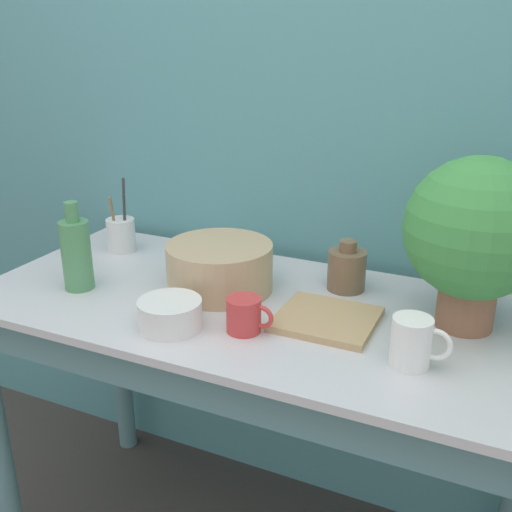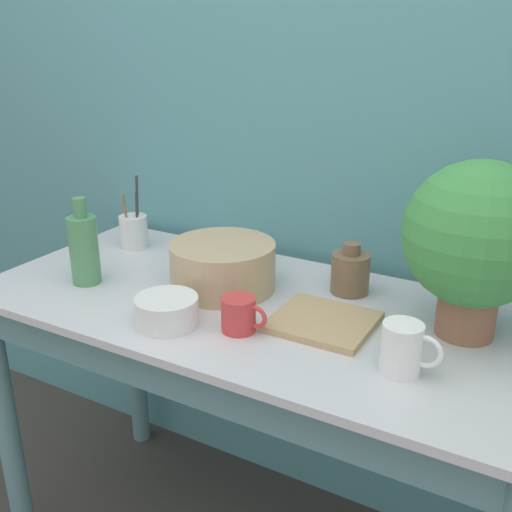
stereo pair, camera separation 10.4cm
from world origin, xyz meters
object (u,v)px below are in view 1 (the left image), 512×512
object	(u,v)px
bottle_tall	(76,253)
utensil_cup	(121,234)
potted_plant	(476,233)
mug_white	(413,342)
bottle_short	(347,269)
tray_board	(326,319)
bowl_wash_large	(220,267)
mug_red	(245,315)
bowl_small_enamel_white	(170,314)

from	to	relation	value
bottle_tall	utensil_cup	size ratio (longest dim) A/B	1.05
potted_plant	mug_white	world-z (taller)	potted_plant
bottle_short	tray_board	world-z (taller)	bottle_short
bowl_wash_large	bottle_short	distance (m)	0.31
bottle_short	utensil_cup	xyz separation A→B (m)	(-0.67, -0.01, -0.00)
potted_plant	bottle_short	bearing A→B (deg)	163.81
bowl_wash_large	bottle_short	world-z (taller)	bottle_short
utensil_cup	mug_red	bearing A→B (deg)	-28.80
utensil_cup	tray_board	world-z (taller)	utensil_cup
potted_plant	mug_red	size ratio (longest dim) A/B	3.53
bottle_tall	bowl_small_enamel_white	world-z (taller)	bottle_tall
potted_plant	mug_white	distance (m)	0.28
bottle_short	mug_red	size ratio (longest dim) A/B	1.20
bowl_wash_large	utensil_cup	size ratio (longest dim) A/B	1.23
bottle_tall	utensil_cup	distance (m)	0.28
bottle_tall	bottle_short	bearing A→B (deg)	24.27
potted_plant	bottle_short	xyz separation A→B (m)	(-0.29, 0.08, -0.16)
potted_plant	utensil_cup	world-z (taller)	potted_plant
bottle_short	bowl_small_enamel_white	size ratio (longest dim) A/B	0.91
potted_plant	tray_board	xyz separation A→B (m)	(-0.28, -0.11, -0.21)
bottle_tall	mug_white	world-z (taller)	bottle_tall
bowl_wash_large	utensil_cup	world-z (taller)	utensil_cup
potted_plant	mug_white	xyz separation A→B (m)	(-0.07, -0.21, -0.16)
bottle_tall	bowl_small_enamel_white	distance (m)	0.34
utensil_cup	tray_board	distance (m)	0.71
bottle_tall	mug_white	bearing A→B (deg)	-1.74
bottle_tall	utensil_cup	bearing A→B (deg)	104.19
mug_white	bowl_small_enamel_white	size ratio (longest dim) A/B	0.83
bottle_tall	mug_white	size ratio (longest dim) A/B	1.93
mug_red	utensil_cup	size ratio (longest dim) A/B	0.50
bowl_wash_large	tray_board	size ratio (longest dim) A/B	1.22
tray_board	bottle_short	bearing A→B (deg)	94.30
bowl_wash_large	tray_board	xyz separation A→B (m)	(0.30, -0.06, -0.05)
potted_plant	bowl_small_enamel_white	distance (m)	0.66
bottle_tall	bottle_short	size ratio (longest dim) A/B	1.75
mug_red	mug_white	bearing A→B (deg)	1.33
bottle_short	bowl_small_enamel_white	bearing A→B (deg)	-128.54
utensil_cup	tray_board	size ratio (longest dim) A/B	0.99
potted_plant	bowl_wash_large	world-z (taller)	potted_plant
bowl_wash_large	mug_white	distance (m)	0.53
bottle_tall	bottle_short	xyz separation A→B (m)	(0.61, 0.27, -0.04)
mug_red	utensil_cup	xyz separation A→B (m)	(-0.54, 0.30, 0.01)
bowl_wash_large	bowl_small_enamel_white	size ratio (longest dim) A/B	1.88
mug_red	tray_board	world-z (taller)	mug_red
bowl_small_enamel_white	bowl_wash_large	bearing A→B (deg)	89.65
bowl_wash_large	mug_red	world-z (taller)	bowl_wash_large
mug_red	bowl_small_enamel_white	xyz separation A→B (m)	(-0.15, -0.05, -0.01)
bowl_wash_large	mug_white	bearing A→B (deg)	-18.28
potted_plant	mug_red	world-z (taller)	potted_plant
mug_red	bowl_small_enamel_white	size ratio (longest dim) A/B	0.76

